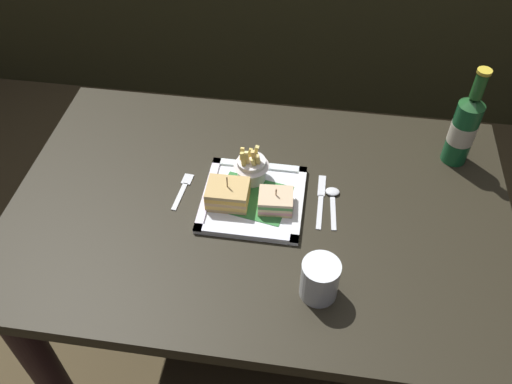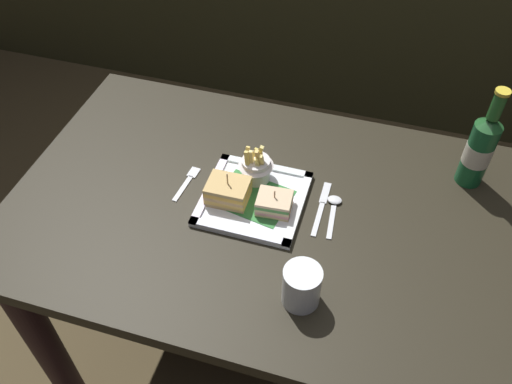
{
  "view_description": "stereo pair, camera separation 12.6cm",
  "coord_description": "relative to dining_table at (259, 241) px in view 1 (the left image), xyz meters",
  "views": [
    {
      "loc": [
        0.12,
        -0.85,
        1.69
      ],
      "look_at": [
        -0.01,
        0.01,
        0.77
      ],
      "focal_mm": 37.67,
      "sensor_mm": 36.0,
      "label": 1
    },
    {
      "loc": [
        0.24,
        -0.82,
        1.69
      ],
      "look_at": [
        -0.01,
        0.01,
        0.77
      ],
      "focal_mm": 37.67,
      "sensor_mm": 36.0,
      "label": 2
    }
  ],
  "objects": [
    {
      "name": "square_plate",
      "position": [
        -0.02,
        0.01,
        0.15
      ],
      "size": [
        0.24,
        0.24,
        0.02
      ],
      "color": "white",
      "rests_on": "dining_table"
    },
    {
      "name": "knife",
      "position": [
        0.15,
        0.04,
        0.14
      ],
      "size": [
        0.02,
        0.18,
        0.0
      ],
      "color": "silver",
      "rests_on": "dining_table"
    },
    {
      "name": "beer_bottle",
      "position": [
        0.48,
        0.24,
        0.25
      ],
      "size": [
        0.07,
        0.07,
        0.27
      ],
      "color": "#175C2F",
      "rests_on": "dining_table"
    },
    {
      "name": "dining_table",
      "position": [
        0.0,
        0.0,
        0.0
      ],
      "size": [
        1.2,
        0.79,
        0.73
      ],
      "color": "black",
      "rests_on": "ground_plane"
    },
    {
      "name": "water_glass",
      "position": [
        0.16,
        -0.22,
        0.18
      ],
      "size": [
        0.08,
        0.08,
        0.09
      ],
      "color": "silver",
      "rests_on": "dining_table"
    },
    {
      "name": "sandwich_half_left",
      "position": [
        -0.07,
        -0.01,
        0.18
      ],
      "size": [
        0.1,
        0.08,
        0.08
      ],
      "color": "tan",
      "rests_on": "square_plate"
    },
    {
      "name": "sandwich_half_right",
      "position": [
        0.04,
        -0.01,
        0.17
      ],
      "size": [
        0.08,
        0.07,
        0.06
      ],
      "color": "#DFBD7D",
      "rests_on": "square_plate"
    },
    {
      "name": "fork",
      "position": [
        -0.19,
        0.03,
        0.14
      ],
      "size": [
        0.03,
        0.13,
        0.0
      ],
      "color": "silver",
      "rests_on": "dining_table"
    },
    {
      "name": "ground_plane",
      "position": [
        0.0,
        0.0,
        -0.59
      ],
      "size": [
        6.0,
        6.0,
        0.0
      ],
      "primitive_type": "plane",
      "color": "#463923"
    },
    {
      "name": "fries_cup",
      "position": [
        -0.03,
        0.08,
        0.19
      ],
      "size": [
        0.09,
        0.09,
        0.11
      ],
      "color": "silver",
      "rests_on": "square_plate"
    },
    {
      "name": "spoon",
      "position": [
        0.17,
        0.05,
        0.14
      ],
      "size": [
        0.03,
        0.14,
        0.01
      ],
      "color": "silver",
      "rests_on": "dining_table"
    }
  ]
}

